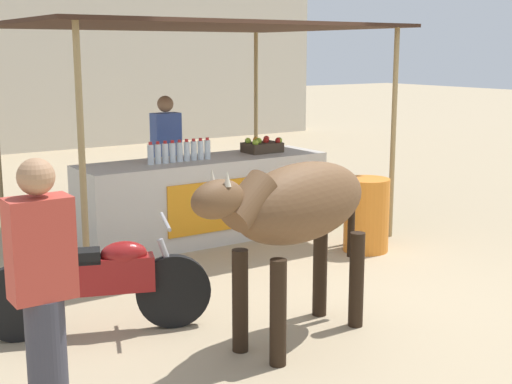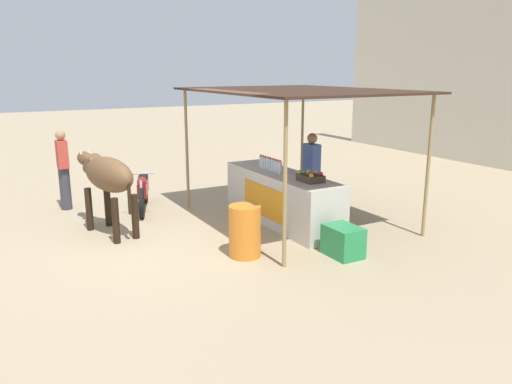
% 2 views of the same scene
% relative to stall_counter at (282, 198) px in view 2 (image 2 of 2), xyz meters
% --- Properties ---
extents(ground_plane, '(60.00, 60.00, 0.00)m').
position_rel_stall_counter_xyz_m(ground_plane, '(0.00, -2.20, -0.48)').
color(ground_plane, tan).
extents(stall_counter, '(3.00, 0.82, 0.96)m').
position_rel_stall_counter_xyz_m(stall_counter, '(0.00, 0.00, 0.00)').
color(stall_counter, beige).
rests_on(stall_counter, ground).
extents(stall_awning, '(4.20, 3.20, 2.49)m').
position_rel_stall_counter_xyz_m(stall_awning, '(0.00, 0.30, 1.91)').
color(stall_awning, '#382319').
rests_on(stall_awning, ground).
extents(water_bottle_row, '(0.79, 0.07, 0.25)m').
position_rel_stall_counter_xyz_m(water_bottle_row, '(-0.35, -0.05, 0.59)').
color(water_bottle_row, silver).
rests_on(water_bottle_row, stall_counter).
extents(fruit_crate, '(0.44, 0.32, 0.18)m').
position_rel_stall_counter_xyz_m(fruit_crate, '(0.85, 0.05, 0.55)').
color(fruit_crate, '#3F3326').
rests_on(fruit_crate, stall_counter).
extents(vendor_behind_counter, '(0.34, 0.22, 1.65)m').
position_rel_stall_counter_xyz_m(vendor_behind_counter, '(-0.11, 0.75, 0.37)').
color(vendor_behind_counter, '#383842').
rests_on(vendor_behind_counter, ground).
extents(cooler_box, '(0.60, 0.44, 0.48)m').
position_rel_stall_counter_xyz_m(cooler_box, '(1.96, -0.10, -0.24)').
color(cooler_box, '#268C4C').
rests_on(cooler_box, ground).
extents(water_barrel, '(0.50, 0.50, 0.81)m').
position_rel_stall_counter_xyz_m(water_barrel, '(1.22, -1.44, -0.07)').
color(water_barrel, orange).
rests_on(water_barrel, ground).
extents(cow, '(1.85, 0.85, 1.44)m').
position_rel_stall_counter_xyz_m(cow, '(-0.94, -2.99, 0.55)').
color(cow, brown).
rests_on(cow, ground).
extents(motorcycle_parked, '(1.72, 0.80, 0.90)m').
position_rel_stall_counter_xyz_m(motorcycle_parked, '(-2.13, -2.03, -0.05)').
color(motorcycle_parked, black).
rests_on(motorcycle_parked, ground).
extents(passerby_on_street, '(0.34, 0.22, 1.65)m').
position_rel_stall_counter_xyz_m(passerby_on_street, '(-2.98, -3.42, 0.37)').
color(passerby_on_street, '#383842').
rests_on(passerby_on_street, ground).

